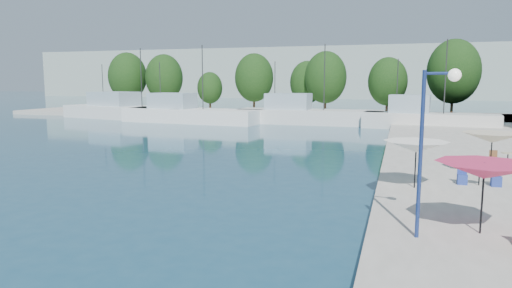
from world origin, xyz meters
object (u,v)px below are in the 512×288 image
(trawler_02, at_px, (188,114))
(trawler_03, at_px, (306,115))
(umbrella_cream, at_px, (492,138))
(trawler_04, at_px, (426,120))
(street_lamp, at_px, (434,123))
(umbrella_pink, at_px, (484,171))
(umbrella_white, at_px, (416,147))
(trawler_01, at_px, (128,111))

(trawler_02, relative_size, trawler_03, 1.03)
(umbrella_cream, bearing_deg, trawler_04, 93.45)
(trawler_02, xyz_separation_m, street_lamp, (27.14, -39.42, 3.02))
(umbrella_pink, bearing_deg, umbrella_white, 106.87)
(umbrella_pink, bearing_deg, street_lamp, -147.11)
(trawler_03, relative_size, trawler_04, 1.23)
(trawler_01, distance_m, trawler_04, 39.98)
(umbrella_white, bearing_deg, trawler_03, 108.76)
(trawler_03, bearing_deg, street_lamp, -73.14)
(umbrella_pink, bearing_deg, umbrella_cream, 79.07)
(trawler_02, height_order, umbrella_pink, trawler_02)
(umbrella_white, bearing_deg, trawler_04, 86.47)
(umbrella_white, bearing_deg, street_lamp, -88.33)
(trawler_03, bearing_deg, trawler_04, -8.77)
(umbrella_white, distance_m, umbrella_cream, 5.77)
(trawler_03, relative_size, street_lamp, 3.59)
(trawler_02, distance_m, trawler_03, 15.21)
(trawler_01, xyz_separation_m, trawler_02, (10.91, -3.13, 0.00))
(trawler_02, bearing_deg, trawler_01, 169.19)
(trawler_04, distance_m, umbrella_cream, 28.63)
(trawler_03, xyz_separation_m, umbrella_cream, (15.74, -30.90, 1.39))
(trawler_03, height_order, umbrella_white, trawler_03)
(trawler_02, bearing_deg, trawler_04, 5.96)
(trawler_01, distance_m, trawler_02, 11.35)
(umbrella_pink, bearing_deg, trawler_01, 133.66)
(umbrella_white, bearing_deg, trawler_02, 129.62)
(umbrella_pink, relative_size, umbrella_white, 1.03)
(trawler_04, bearing_deg, trawler_02, -172.69)
(street_lamp, bearing_deg, umbrella_white, 100.36)
(trawler_01, xyz_separation_m, umbrella_white, (37.85, -35.67, 1.37))
(trawler_03, relative_size, umbrella_cream, 6.20)
(umbrella_white, bearing_deg, trawler_01, 136.70)
(trawler_03, distance_m, trawler_04, 14.21)
(trawler_01, height_order, trawler_02, same)
(umbrella_cream, relative_size, street_lamp, 0.58)
(trawler_03, xyz_separation_m, street_lamp, (12.18, -42.15, 3.02))
(umbrella_pink, bearing_deg, trawler_03, 108.49)
(trawler_01, distance_m, umbrella_white, 52.03)
(umbrella_cream, bearing_deg, street_lamp, -107.52)
(trawler_02, bearing_deg, umbrella_cream, -37.34)
(umbrella_cream, bearing_deg, trawler_03, 116.99)
(trawler_04, height_order, street_lamp, trawler_04)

